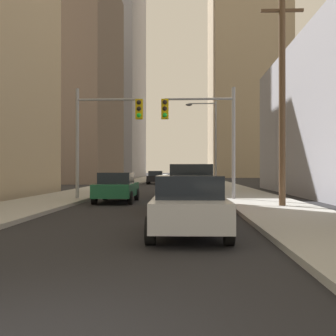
{
  "coord_description": "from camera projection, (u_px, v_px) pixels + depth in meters",
  "views": [
    {
      "loc": [
        1.53,
        -3.35,
        1.67
      ],
      "look_at": [
        0.0,
        35.73,
        1.83
      ],
      "focal_mm": 43.13,
      "sensor_mm": 36.0,
      "label": 1
    }
  ],
  "objects": [
    {
      "name": "sidewalk_left",
      "position": [
        132.0,
        182.0,
        53.57
      ],
      "size": [
        3.6,
        160.0,
        0.15
      ],
      "primitive_type": "cube",
      "color": "#9E9E99",
      "rests_on": "ground"
    },
    {
      "name": "sidewalk_right",
      "position": [
        213.0,
        182.0,
        53.15
      ],
      "size": [
        3.6,
        160.0,
        0.15
      ],
      "primitive_type": "cube",
      "color": "#9E9E99",
      "rests_on": "ground"
    },
    {
      "name": "pickup_truck_red",
      "position": [
        192.0,
        187.0,
        16.77
      ],
      "size": [
        2.2,
        5.46,
        1.9
      ],
      "color": "maroon",
      "rests_on": "ground"
    },
    {
      "name": "sedan_silver",
      "position": [
        189.0,
        205.0,
        10.21
      ],
      "size": [
        1.95,
        4.22,
        1.52
      ],
      "color": "#B7BABF",
      "rests_on": "ground"
    },
    {
      "name": "sedan_green",
      "position": [
        117.0,
        187.0,
        20.59
      ],
      "size": [
        1.95,
        4.2,
        1.52
      ],
      "color": "#195938",
      "rests_on": "ground"
    },
    {
      "name": "sedan_blue",
      "position": [
        186.0,
        184.0,
        24.52
      ],
      "size": [
        1.95,
        4.2,
        1.52
      ],
      "color": "navy",
      "rests_on": "ground"
    },
    {
      "name": "sedan_black",
      "position": [
        156.0,
        177.0,
        46.79
      ],
      "size": [
        1.95,
        4.2,
        1.52
      ],
      "color": "black",
      "rests_on": "ground"
    },
    {
      "name": "traffic_signal_near_left",
      "position": [
        106.0,
        125.0,
        21.41
      ],
      "size": [
        3.6,
        0.44,
        6.0
      ],
      "color": "gray",
      "rests_on": "ground"
    },
    {
      "name": "traffic_signal_near_right",
      "position": [
        202.0,
        124.0,
        21.21
      ],
      "size": [
        3.89,
        0.44,
        6.0
      ],
      "color": "gray",
      "rests_on": "ground"
    },
    {
      "name": "utility_pole_right",
      "position": [
        282.0,
        87.0,
        17.1
      ],
      "size": [
        2.2,
        0.28,
        9.83
      ],
      "color": "brown",
      "rests_on": "ground"
    },
    {
      "name": "street_lamp_right",
      "position": [
        211.0,
        136.0,
        34.22
      ],
      "size": [
        2.64,
        0.32,
        7.5
      ],
      "color": "gray",
      "rests_on": "ground"
    },
    {
      "name": "building_left_mid_office",
      "position": [
        59.0,
        79.0,
        54.64
      ],
      "size": [
        14.83,
        19.48,
        27.87
      ],
      "primitive_type": "cube",
      "color": "#66564C",
      "rests_on": "ground"
    },
    {
      "name": "building_left_far_tower",
      "position": [
        87.0,
        35.0,
        91.63
      ],
      "size": [
        24.38,
        28.28,
        64.63
      ],
      "primitive_type": "cube",
      "color": "#93939E",
      "rests_on": "ground"
    },
    {
      "name": "building_right_far_highrise",
      "position": [
        245.0,
        22.0,
        94.34
      ],
      "size": [
        15.91,
        26.56,
        72.65
      ],
      "primitive_type": "cube",
      "color": "tan",
      "rests_on": "ground"
    }
  ]
}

